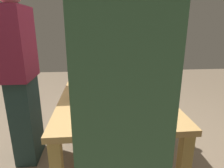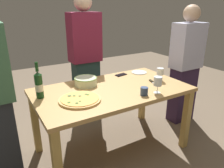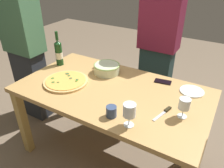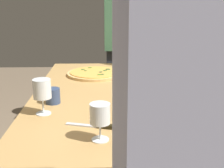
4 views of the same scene
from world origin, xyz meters
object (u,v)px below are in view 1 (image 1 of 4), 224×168
(dining_table, at_px, (112,98))
(cell_phone, at_px, (79,80))
(serving_bowl, at_px, (86,92))
(person_host, at_px, (115,159))
(person_guest_right, at_px, (99,61))
(side_plate, at_px, (84,74))
(wine_bottle, at_px, (97,107))
(wine_glass_by_bottle, at_px, (139,69))
(cup_amber, at_px, (140,79))
(pizza_knife, at_px, (116,76))
(pizza, at_px, (131,104))
(person_guest_left, at_px, (20,75))
(wine_glass_near_pizza, at_px, (113,65))

(dining_table, height_order, cell_phone, cell_phone)
(serving_bowl, height_order, person_host, person_host)
(cell_phone, height_order, person_guest_right, person_guest_right)
(side_plate, relative_size, cell_phone, 1.36)
(wine_bottle, bearing_deg, person_guest_right, -1.67)
(wine_glass_by_bottle, bearing_deg, serving_bowl, 132.65)
(wine_glass_by_bottle, relative_size, cell_phone, 1.17)
(cell_phone, bearing_deg, cup_amber, -22.01)
(wine_glass_by_bottle, xyz_separation_m, person_host, (-1.46, 0.42, -0.01))
(side_plate, distance_m, person_guest_right, 0.66)
(cell_phone, distance_m, pizza_knife, 0.44)
(pizza_knife, distance_m, person_guest_right, 0.74)
(cup_amber, height_order, person_guest_right, person_guest_right)
(cell_phone, bearing_deg, pizza_knife, 11.74)
(pizza, xyz_separation_m, wine_glass_by_bottle, (0.73, -0.22, 0.11))
(wine_glass_by_bottle, bearing_deg, pizza, 163.03)
(cell_phone, distance_m, person_host, 1.49)
(pizza, height_order, wine_bottle, wine_bottle)
(pizza, bearing_deg, person_guest_left, 62.81)
(side_plate, xyz_separation_m, person_guest_left, (-0.50, 0.55, 0.13))
(cup_amber, bearing_deg, person_guest_left, 94.67)
(pizza, relative_size, person_host, 0.23)
(serving_bowl, xyz_separation_m, person_guest_left, (0.28, 0.62, 0.08))
(side_plate, bearing_deg, wine_bottle, -173.16)
(serving_bowl, bearing_deg, pizza_knife, -24.95)
(cup_amber, bearing_deg, side_plate, 56.13)
(cup_amber, relative_size, person_host, 0.05)
(person_guest_left, bearing_deg, dining_table, 0.00)
(person_guest_left, bearing_deg, wine_bottle, -42.57)
(serving_bowl, bearing_deg, person_guest_right, -5.79)
(wine_glass_near_pizza, relative_size, cell_phone, 1.03)
(person_host, bearing_deg, pizza_knife, -1.69)
(wine_bottle, height_order, cup_amber, wine_bottle)
(cell_phone, height_order, person_host, person_host)
(wine_glass_by_bottle, height_order, side_plate, wine_glass_by_bottle)
(pizza, xyz_separation_m, cell_phone, (0.74, 0.44, -0.01))
(wine_glass_by_bottle, height_order, cell_phone, wine_glass_by_bottle)
(person_guest_left, bearing_deg, pizza, -21.60)
(wine_bottle, bearing_deg, person_host, -172.26)
(cup_amber, bearing_deg, pizza, 161.02)
(person_guest_left, distance_m, person_guest_right, 1.36)
(dining_table, xyz_separation_m, wine_glass_by_bottle, (0.33, -0.33, 0.21))
(wine_bottle, height_order, cell_phone, wine_bottle)
(wine_glass_by_bottle, xyz_separation_m, cell_phone, (0.00, 0.66, -0.11))
(cup_amber, height_order, side_plate, cup_amber)
(wine_glass_near_pizza, relative_size, person_host, 0.09)
(serving_bowl, distance_m, person_host, 0.96)
(cup_amber, relative_size, person_guest_left, 0.05)
(person_host, relative_size, person_guest_right, 1.07)
(pizza_knife, bearing_deg, cell_phone, 110.50)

